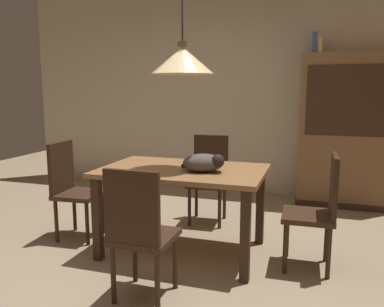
# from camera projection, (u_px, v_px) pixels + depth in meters

# --- Properties ---
(ground) EXTENTS (10.00, 10.00, 0.00)m
(ground) POSITION_uv_depth(u_px,v_px,m) (171.00, 270.00, 3.11)
(ground) COLOR #998466
(back_wall) EXTENTS (6.40, 0.10, 2.90)m
(back_wall) POSITION_uv_depth(u_px,v_px,m) (239.00, 87.00, 5.37)
(back_wall) COLOR beige
(back_wall) RESTS_ON ground
(dining_table) EXTENTS (1.40, 0.90, 0.75)m
(dining_table) POSITION_uv_depth(u_px,v_px,m) (183.00, 180.00, 3.37)
(dining_table) COLOR olive
(dining_table) RESTS_ON ground
(chair_far_back) EXTENTS (0.43, 0.43, 0.93)m
(chair_far_back) POSITION_uv_depth(u_px,v_px,m) (209.00, 174.00, 4.22)
(chair_far_back) COLOR #382316
(chair_far_back) RESTS_ON ground
(chair_left_side) EXTENTS (0.43, 0.43, 0.93)m
(chair_left_side) POSITION_uv_depth(u_px,v_px,m) (72.00, 186.00, 3.73)
(chair_left_side) COLOR #382316
(chair_left_side) RESTS_ON ground
(chair_right_side) EXTENTS (0.41, 0.41, 0.93)m
(chair_right_side) POSITION_uv_depth(u_px,v_px,m) (319.00, 207.00, 3.06)
(chair_right_side) COLOR #382316
(chair_right_side) RESTS_ON ground
(chair_near_front) EXTENTS (0.40, 0.40, 0.93)m
(chair_near_front) POSITION_uv_depth(u_px,v_px,m) (139.00, 229.00, 2.57)
(chair_near_front) COLOR #382316
(chair_near_front) RESTS_ON ground
(cat_sleeping) EXTENTS (0.41, 0.32, 0.16)m
(cat_sleeping) POSITION_uv_depth(u_px,v_px,m) (205.00, 163.00, 3.21)
(cat_sleeping) COLOR #4C4742
(cat_sleeping) RESTS_ON dining_table
(pendant_lamp) EXTENTS (0.52, 0.52, 1.30)m
(pendant_lamp) POSITION_uv_depth(u_px,v_px,m) (183.00, 60.00, 3.21)
(pendant_lamp) COLOR beige
(hutch_bookcase) EXTENTS (1.12, 0.45, 1.85)m
(hutch_bookcase) POSITION_uv_depth(u_px,v_px,m) (347.00, 134.00, 4.72)
(hutch_bookcase) COLOR brown
(hutch_bookcase) RESTS_ON ground
(book_blue_wide) EXTENTS (0.06, 0.24, 0.24)m
(book_blue_wide) POSITION_uv_depth(u_px,v_px,m) (315.00, 43.00, 4.68)
(book_blue_wide) COLOR #384C93
(book_blue_wide) RESTS_ON hutch_bookcase
(book_yellow_short) EXTENTS (0.04, 0.20, 0.18)m
(book_yellow_short) POSITION_uv_depth(u_px,v_px,m) (320.00, 46.00, 4.66)
(book_yellow_short) COLOR gold
(book_yellow_short) RESTS_ON hutch_bookcase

